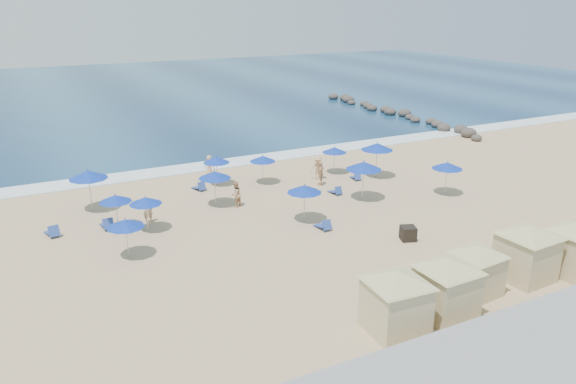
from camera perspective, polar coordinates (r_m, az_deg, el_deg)
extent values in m
plane|color=tan|center=(31.78, 3.94, -4.01)|extent=(160.00, 160.00, 0.00)
cube|color=navy|center=(82.31, -16.55, 9.56)|extent=(160.00, 80.00, 0.06)
cube|color=white|center=(44.97, -6.33, 2.92)|extent=(160.00, 2.50, 0.08)
cube|color=gray|center=(22.76, 21.67, -13.86)|extent=(160.00, 2.20, 1.10)
ellipsoid|color=#302A28|center=(54.88, 18.61, 5.22)|extent=(1.00, 1.00, 0.65)
ellipsoid|color=#302A28|center=(56.21, 17.88, 5.74)|extent=(1.48, 1.48, 0.96)
ellipsoid|color=#302A28|center=(57.58, 17.18, 6.09)|extent=(1.40, 1.40, 0.91)
ellipsoid|color=#302A28|center=(58.07, 15.55, 6.32)|extent=(1.32, 1.32, 0.86)
ellipsoid|color=#302A28|center=(59.47, 14.92, 6.64)|extent=(1.24, 1.24, 0.81)
ellipsoid|color=#302A28|center=(60.88, 14.32, 6.95)|extent=(1.16, 1.16, 0.75)
ellipsoid|color=#302A28|center=(61.45, 12.80, 7.15)|extent=(1.08, 1.08, 0.70)
ellipsoid|color=#302A28|center=(62.88, 12.27, 7.43)|extent=(1.00, 1.00, 0.65)
ellipsoid|color=#302A28|center=(64.29, 11.76, 7.83)|extent=(1.48, 1.48, 0.96)
ellipsoid|color=#302A28|center=(64.93, 10.35, 8.01)|extent=(1.40, 1.40, 0.91)
ellipsoid|color=#302A28|center=(66.39, 9.89, 8.25)|extent=(1.32, 1.32, 0.86)
ellipsoid|color=#302A28|center=(67.09, 8.53, 8.41)|extent=(1.24, 1.24, 0.81)
ellipsoid|color=#302A28|center=(68.57, 8.13, 8.64)|extent=(1.16, 1.16, 0.75)
ellipsoid|color=#302A28|center=(70.05, 7.74, 8.86)|extent=(1.08, 1.08, 0.70)
ellipsoid|color=#302A28|center=(70.80, 6.47, 9.00)|extent=(1.00, 1.00, 0.65)
ellipsoid|color=#302A28|center=(72.27, 6.13, 9.32)|extent=(1.48, 1.48, 0.96)
ellipsoid|color=#302A28|center=(73.77, 5.80, 9.51)|extent=(1.40, 1.40, 0.91)
ellipsoid|color=#302A28|center=(74.58, 4.62, 9.63)|extent=(1.32, 1.32, 0.86)
cube|color=black|center=(31.15, 12.10, -4.12)|extent=(1.00, 1.00, 0.78)
cube|color=#CDB98C|center=(22.64, 10.87, -11.43)|extent=(2.24, 2.24, 2.10)
cube|color=tan|center=(22.14, 11.03, -9.08)|extent=(2.35, 2.35, 0.08)
pyramid|color=tan|center=(21.90, 11.12, -7.87)|extent=(4.60, 4.60, 0.53)
cube|color=#CDB98C|center=(24.19, 15.74, -9.80)|extent=(2.10, 2.10, 2.06)
cube|color=tan|center=(23.72, 15.96, -7.62)|extent=(2.21, 2.21, 0.08)
pyramid|color=tan|center=(23.51, 16.07, -6.49)|extent=(4.51, 4.51, 0.51)
cube|color=#CDB98C|center=(26.27, 18.48, -7.93)|extent=(2.02, 2.02, 1.87)
cube|color=tan|center=(25.87, 18.70, -6.09)|extent=(2.12, 2.12, 0.07)
pyramid|color=tan|center=(25.69, 18.80, -5.14)|extent=(4.07, 4.07, 0.47)
cube|color=#CDB98C|center=(28.34, 23.02, -6.16)|extent=(2.27, 2.27, 2.16)
cube|color=tan|center=(27.92, 23.30, -4.15)|extent=(2.38, 2.38, 0.09)
pyramid|color=tan|center=(27.73, 23.44, -3.12)|extent=(4.72, 4.72, 0.54)
cube|color=#CDB98C|center=(29.87, 27.01, -5.53)|extent=(2.30, 2.30, 2.10)
cylinder|color=#A5A8AD|center=(33.24, -16.99, -2.23)|extent=(0.04, 0.04, 1.67)
cone|color=#0E2D98|center=(32.91, -17.15, -0.63)|extent=(1.84, 1.84, 0.39)
sphere|color=#0E2D98|center=(32.83, -17.19, -0.23)|extent=(0.07, 0.07, 0.07)
cylinder|color=#A5A8AD|center=(29.41, -16.01, -4.90)|extent=(0.04, 0.04, 1.71)
cone|color=#0E2D98|center=(29.03, -16.19, -3.07)|extent=(1.88, 1.88, 0.40)
sphere|color=#0E2D98|center=(28.94, -16.24, -2.62)|extent=(0.07, 0.07, 0.07)
cylinder|color=#A5A8AD|center=(36.53, -19.42, -0.20)|extent=(0.06, 0.06, 2.13)
cone|color=#0E2D98|center=(36.16, -19.64, 1.68)|extent=(2.35, 2.35, 0.50)
sphere|color=#0E2D98|center=(36.08, -19.69, 2.15)|extent=(0.09, 0.09, 0.09)
cylinder|color=#A5A8AD|center=(32.46, -14.14, -2.48)|extent=(0.04, 0.04, 1.66)
cone|color=#0E2D98|center=(32.12, -14.28, -0.85)|extent=(1.84, 1.84, 0.39)
sphere|color=#0E2D98|center=(32.04, -14.32, -0.45)|extent=(0.07, 0.07, 0.07)
cylinder|color=#A5A8AD|center=(39.58, -7.23, 1.87)|extent=(0.04, 0.04, 1.70)
cone|color=#0E2D98|center=(39.30, -7.29, 3.27)|extent=(1.88, 1.88, 0.40)
sphere|color=#0E2D98|center=(39.23, -7.30, 3.61)|extent=(0.07, 0.07, 0.07)
cylinder|color=#A5A8AD|center=(35.57, -7.39, 0.03)|extent=(0.05, 0.05, 1.88)
cone|color=#0E2D98|center=(35.23, -7.46, 1.74)|extent=(2.07, 2.07, 0.44)
sphere|color=#0E2D98|center=(35.15, -7.48, 2.17)|extent=(0.08, 0.08, 0.08)
cylinder|color=#A5A8AD|center=(32.79, 1.66, -1.49)|extent=(0.05, 0.05, 1.85)
cone|color=#0E2D98|center=(32.42, 1.68, 0.33)|extent=(2.05, 2.05, 0.44)
sphere|color=#0E2D98|center=(32.34, 1.68, 0.78)|extent=(0.08, 0.08, 0.08)
cylinder|color=#A5A8AD|center=(39.68, -2.57, 2.03)|extent=(0.04, 0.04, 1.67)
cone|color=#0E2D98|center=(39.41, -2.59, 3.41)|extent=(1.85, 1.85, 0.40)
sphere|color=#0E2D98|center=(39.34, -2.59, 3.75)|extent=(0.07, 0.07, 0.07)
cylinder|color=#A5A8AD|center=(36.62, 7.61, 0.79)|extent=(0.06, 0.06, 2.13)
cone|color=#0E2D98|center=(36.25, 7.70, 2.68)|extent=(2.35, 2.35, 0.50)
sphere|color=#0E2D98|center=(36.17, 7.72, 3.15)|extent=(0.09, 0.09, 0.09)
cylinder|color=#A5A8AD|center=(42.15, 4.71, 2.99)|extent=(0.04, 0.04, 1.66)
cone|color=#0E2D98|center=(41.89, 4.75, 4.29)|extent=(1.84, 1.84, 0.39)
sphere|color=#0E2D98|center=(41.83, 4.75, 4.61)|extent=(0.07, 0.07, 0.07)
cylinder|color=#A5A8AD|center=(41.49, 8.95, 2.90)|extent=(0.06, 0.06, 2.13)
cone|color=#0E2D98|center=(41.17, 9.04, 4.58)|extent=(2.35, 2.35, 0.50)
sphere|color=#0E2D98|center=(41.09, 9.06, 5.00)|extent=(0.09, 0.09, 0.09)
cylinder|color=#A5A8AD|center=(38.78, 15.74, 1.05)|extent=(0.05, 0.05, 1.85)
cone|color=#0E2D98|center=(38.47, 15.88, 2.60)|extent=(2.05, 2.05, 0.44)
sphere|color=#0E2D98|center=(38.40, 15.92, 2.99)|extent=(0.08, 0.08, 0.08)
cube|color=#284396|center=(33.82, -22.87, -3.78)|extent=(0.79, 1.31, 0.34)
cube|color=#284396|center=(33.26, -22.68, -3.67)|extent=(0.63, 0.43, 0.60)
cube|color=#284396|center=(33.83, -17.95, -3.17)|extent=(0.63, 1.28, 0.35)
cube|color=#284396|center=(33.25, -17.80, -3.07)|extent=(0.60, 0.36, 0.61)
cube|color=#284396|center=(39.03, -9.10, 0.45)|extent=(0.77, 1.22, 0.31)
cube|color=#284396|center=(38.57, -8.75, 0.60)|extent=(0.59, 0.42, 0.55)
cube|color=#284396|center=(32.12, 3.49, -3.44)|extent=(0.59, 1.18, 0.32)
cube|color=#284396|center=(31.66, 3.98, -3.34)|extent=(0.56, 0.34, 0.56)
cube|color=#284396|center=(37.89, 4.75, 0.05)|extent=(0.56, 1.09, 0.29)
cube|color=#284396|center=(37.48, 5.15, 0.17)|extent=(0.52, 0.32, 0.51)
cube|color=#284396|center=(41.12, 6.84, 1.51)|extent=(0.72, 1.14, 0.29)
cube|color=#284396|center=(40.66, 7.08, 1.61)|extent=(0.55, 0.39, 0.51)
imported|color=tan|center=(33.73, -14.08, -1.76)|extent=(0.64, 0.50, 1.55)
imported|color=tan|center=(35.33, -5.34, -0.22)|extent=(1.00, 0.93, 1.64)
imported|color=tan|center=(39.39, 3.33, 1.89)|extent=(0.91, 1.03, 1.68)
imported|color=tan|center=(40.60, 3.05, 2.47)|extent=(1.29, 1.03, 1.75)
imported|color=tan|center=(41.76, -7.99, 2.66)|extent=(0.92, 0.85, 1.58)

